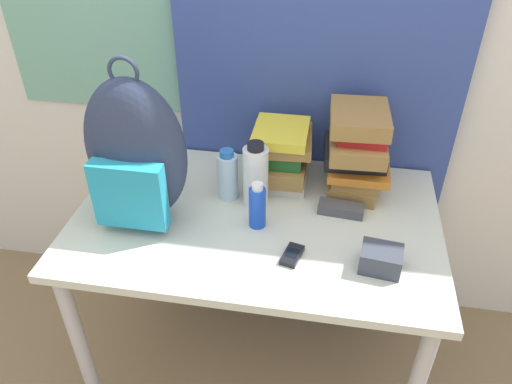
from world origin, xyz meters
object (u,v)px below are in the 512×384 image
Objects in this scene: book_stack_left at (281,154)px; sunscreen_bottle at (257,206)px; cell_phone at (292,255)px; sunglasses_case at (341,209)px; book_stack_center at (357,150)px; sports_bottle at (256,176)px; backpack at (136,156)px; camera_pouch at (381,259)px; water_bottle at (228,176)px.

sunscreen_bottle is (-0.04, -0.27, -0.03)m from book_stack_left.
cell_phone is at bearing -45.97° from sunscreen_bottle.
cell_phone is (0.09, -0.41, -0.10)m from book_stack_left.
sunglasses_case is (0.26, 0.11, -0.06)m from sunscreen_bottle.
sports_bottle is at bearing -154.56° from book_stack_center.
sunscreen_bottle is at bearing -158.00° from sunglasses_case.
book_stack_left is 0.28m from sunscreen_bottle.
backpack reaches higher than book_stack_left.
book_stack_center reaches higher than camera_pouch.
sunglasses_case is (0.14, 0.24, 0.01)m from cell_phone.
sunscreen_bottle reaches higher than sunglasses_case.
water_bottle is 0.19m from sunscreen_bottle.
sunscreen_bottle is (0.13, -0.14, -0.01)m from water_bottle.
book_stack_left is at bearing 35.06° from backpack.
sunscreen_bottle is (-0.30, -0.27, -0.08)m from book_stack_center.
sunscreen_bottle is at bearing 2.44° from backpack.
sports_bottle is 1.85× the size of camera_pouch.
sports_bottle reaches higher than cell_phone.
backpack is 5.36× the size of cell_phone.
backpack reaches higher than sports_bottle.
sunglasses_case is at bearing -102.57° from book_stack_center.
sports_bottle is 0.49m from camera_pouch.
sunglasses_case is (0.22, -0.17, -0.09)m from book_stack_left.
book_stack_left is at bearing 129.94° from camera_pouch.
sports_bottle reaches higher than camera_pouch.
sunscreen_bottle is at bearing -138.03° from book_stack_center.
sports_bottle reaches higher than sunglasses_case.
book_stack_center is 1.64× the size of water_bottle.
sunscreen_bottle is 0.29m from sunglasses_case.
cell_phone is at bearing -58.22° from sports_bottle.
sunglasses_case is at bearing 10.87° from backpack.
sunglasses_case is 0.27m from camera_pouch.
book_stack_left is 1.43× the size of water_bottle.
backpack is 0.74m from book_stack_center.
camera_pouch is (0.34, -0.41, -0.07)m from book_stack_left.
water_bottle is at bearing -162.62° from book_stack_center.
sunscreen_bottle is at bearing -77.59° from sports_bottle.
book_stack_center is 1.88× the size of sunscreen_bottle.
sports_bottle is 0.30m from sunglasses_case.
book_stack_center is (0.26, -0.00, 0.05)m from book_stack_left.
book_stack_left is at bearing 102.19° from cell_phone.
book_stack_center is 0.46m from cell_phone.
backpack is 0.56m from cell_phone.
sunglasses_case is at bearing -36.97° from book_stack_left.
book_stack_center is 0.41m from sunscreen_bottle.
backpack is 0.68m from sunglasses_case.
book_stack_center is at bearing 22.98° from backpack.
backpack reaches higher than book_stack_center.
book_stack_center is (0.67, 0.29, -0.08)m from backpack.
backpack is 0.52m from book_stack_left.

